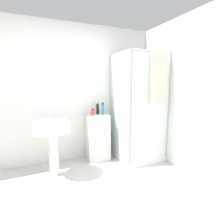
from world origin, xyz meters
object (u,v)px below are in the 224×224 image
sink (52,134)px  shampoo_bottle_tall_black (98,109)px  soap_dispenser (93,113)px  shampoo_bottle_blue (103,109)px

sink → shampoo_bottle_tall_black: (0.86, 0.37, 0.28)m
soap_dispenser → shampoo_bottle_tall_black: (0.12, 0.08, 0.06)m
shampoo_bottle_tall_black → shampoo_bottle_blue: shampoo_bottle_blue is taller
soap_dispenser → shampoo_bottle_blue: (0.19, -0.03, 0.06)m
soap_dispenser → shampoo_bottle_tall_black: bearing=33.3°
shampoo_bottle_blue → sink: bearing=-164.3°
sink → soap_dispenser: bearing=21.3°
soap_dispenser → shampoo_bottle_blue: shampoo_bottle_blue is taller
soap_dispenser → sink: bearing=-158.7°
sink → shampoo_bottle_blue: (0.93, 0.26, 0.29)m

